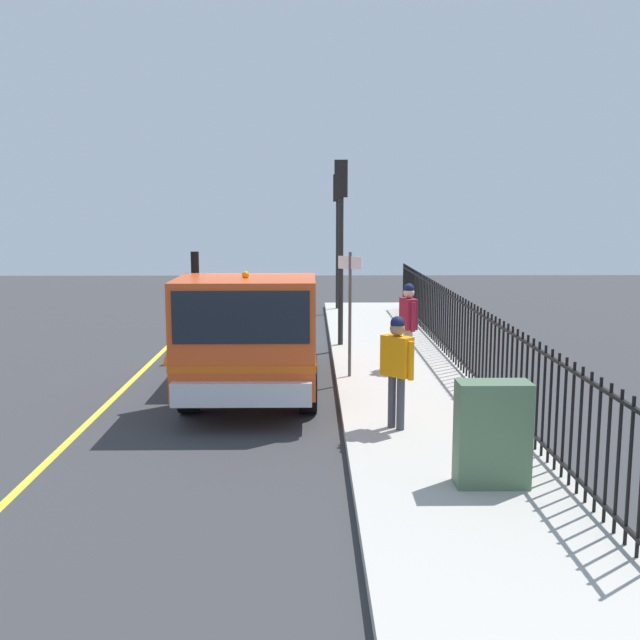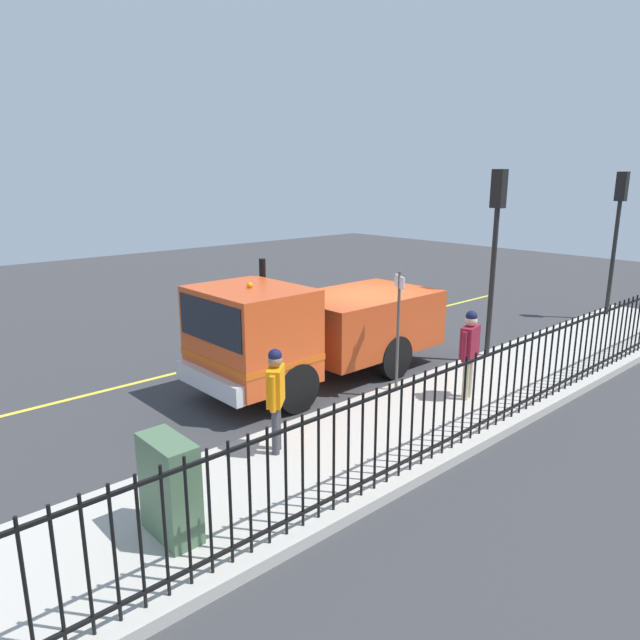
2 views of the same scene
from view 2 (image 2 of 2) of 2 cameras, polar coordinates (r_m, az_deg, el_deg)
ground_plane at (r=13.63m, az=4.58°, el=-4.47°), size 45.35×45.35×0.00m
sidewalk_slab at (r=11.94m, az=14.81°, el=-7.26°), size 2.74×20.61×0.16m
lane_marking at (r=15.36m, az=-2.21°, el=-2.27°), size 0.12×18.55×0.01m
work_truck at (r=12.07m, az=-1.23°, el=-0.67°), size 2.27×5.87×2.63m
worker_standing at (r=8.82m, az=-4.41°, el=-6.90°), size 0.47×0.49×1.67m
pedestrian_distant at (r=11.24m, az=14.60°, el=-2.44°), size 0.32×0.63×1.73m
iron_fence at (r=11.13m, az=20.04°, el=-4.75°), size 0.04×17.56×1.47m
traffic_light_near at (r=13.80m, az=17.04°, el=8.83°), size 0.32×0.24×4.32m
traffic_light_mid at (r=19.56m, az=27.44°, el=9.21°), size 0.31×0.23×4.29m
utility_cabinet at (r=7.25m, az=-14.66°, el=-15.79°), size 0.84×0.40×1.23m
traffic_cone at (r=15.47m, az=1.45°, el=-0.96°), size 0.44×0.44×0.62m
street_sign at (r=11.31m, az=7.77°, el=0.24°), size 0.45×0.28×2.40m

